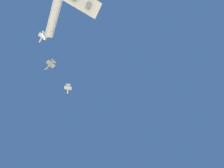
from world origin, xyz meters
TOP-DOWN VIEW (x-y plane):
  - chase_jet_left_wing at (69.61, 47.09)m, footprint 14.45×10.48m
  - chase_jet_right_wing at (49.21, 76.71)m, footprint 15.25×8.42m
  - chase_jet_high_escort at (43.16, 99.48)m, footprint 15.22×8.26m

SIDE VIEW (x-z plane):
  - chase_jet_right_wing at x=49.21m, z-range 137.18..141.18m
  - chase_jet_left_wing at x=69.61m, z-range 151.33..155.33m
  - chase_jet_high_escort at x=43.16m, z-range 163.13..167.13m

